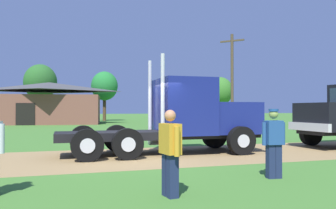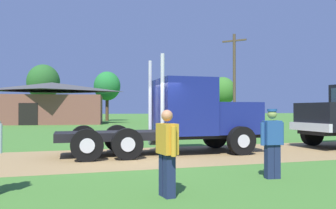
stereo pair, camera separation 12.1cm
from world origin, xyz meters
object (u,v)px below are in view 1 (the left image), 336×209
at_px(truck_foreground_white, 187,118).
at_px(visitor_by_barrel, 274,141).
at_px(shed_building, 49,104).
at_px(utility_pole_near, 232,78).
at_px(visitor_walking_mid, 170,149).

xyz_separation_m(truck_foreground_white, visitor_by_barrel, (0.30, -4.98, -0.43)).
xyz_separation_m(shed_building, utility_pole_near, (15.85, -12.38, 2.22)).
distance_m(truck_foreground_white, utility_pole_near, 18.80).
height_order(truck_foreground_white, visitor_by_barrel, truck_foreground_white).
distance_m(truck_foreground_white, visitor_by_barrel, 5.01).
distance_m(visitor_walking_mid, shed_building, 33.97).
height_order(truck_foreground_white, utility_pole_near, utility_pole_near).
relative_size(visitor_walking_mid, utility_pole_near, 0.19).
height_order(truck_foreground_white, shed_building, shed_building).
bearing_deg(utility_pole_near, shed_building, 142.01).
bearing_deg(visitor_by_barrel, visitor_walking_mid, -162.69).
height_order(visitor_by_barrel, shed_building, shed_building).
relative_size(visitor_walking_mid, shed_building, 0.13).
bearing_deg(visitor_by_barrel, truck_foreground_white, 93.41).
distance_m(visitor_walking_mid, utility_pole_near, 25.11).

